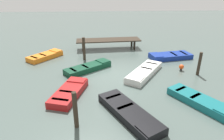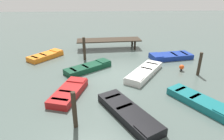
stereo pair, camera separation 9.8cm
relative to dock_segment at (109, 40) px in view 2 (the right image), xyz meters
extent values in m
plane|color=#4C5B56|center=(-0.06, -6.33, -0.85)|extent=(80.00, 80.00, 0.00)
cube|color=#33281E|center=(0.00, 0.00, 0.05)|extent=(6.41, 2.12, 0.10)
cylinder|color=black|center=(2.48, 0.76, -0.42)|extent=(0.20, 0.20, 0.85)
cylinder|color=black|center=(2.56, -0.42, -0.42)|extent=(0.20, 0.20, 0.85)
cylinder|color=black|center=(-2.56, 0.42, -0.42)|extent=(0.20, 0.20, 0.85)
cylinder|color=black|center=(-2.48, -0.76, -0.42)|extent=(0.20, 0.20, 0.85)
cube|color=maroon|center=(-2.70, -9.06, -0.65)|extent=(2.03, 3.29, 0.40)
cube|color=black|center=(-2.70, -9.06, -0.51)|extent=(1.65, 2.77, 0.04)
cube|color=maroon|center=(-2.36, -7.91, -0.42)|extent=(1.24, 0.96, 0.06)
cube|color=black|center=(-2.76, -9.28, -0.47)|extent=(0.96, 0.46, 0.04)
cube|color=black|center=(-3.01, -10.10, -0.47)|extent=(0.96, 0.46, 0.04)
cube|color=orange|center=(-5.68, -2.53, -0.65)|extent=(2.84, 3.10, 0.40)
cube|color=black|center=(-5.68, -2.53, -0.51)|extent=(2.35, 2.58, 0.04)
cube|color=orange|center=(-4.93, -1.61, -0.42)|extent=(1.26, 1.20, 0.06)
cube|color=black|center=(-5.82, -2.70, -0.47)|extent=(0.86, 0.75, 0.04)
cube|color=black|center=(-6.34, -3.35, -0.47)|extent=(0.86, 0.75, 0.04)
cube|color=silver|center=(2.23, -6.50, -0.65)|extent=(3.32, 4.04, 0.40)
cube|color=#334772|center=(2.23, -6.50, -0.51)|extent=(2.76, 3.39, 0.04)
cube|color=silver|center=(1.31, -7.81, -0.42)|extent=(1.38, 1.35, 0.06)
cube|color=navy|center=(2.41, -6.25, -0.47)|extent=(0.86, 0.69, 0.04)
cube|color=navy|center=(3.06, -5.32, -0.47)|extent=(0.86, 0.69, 0.04)
cube|color=navy|center=(5.26, -3.24, -0.65)|extent=(3.78, 2.03, 0.40)
cube|color=silver|center=(5.26, -3.24, -0.51)|extent=(3.20, 1.63, 0.04)
cube|color=navy|center=(3.89, -3.48, -0.42)|extent=(1.00, 1.41, 0.06)
cube|color=#A4A49F|center=(5.53, -3.19, -0.47)|extent=(0.39, 1.14, 0.04)
cube|color=#A4A49F|center=(6.50, -3.02, -0.47)|extent=(0.39, 1.14, 0.04)
cube|color=#0C3823|center=(-1.79, -5.44, -0.65)|extent=(3.53, 3.02, 0.40)
cube|color=maroon|center=(-1.79, -5.44, -0.51)|extent=(2.96, 2.51, 0.04)
cube|color=#0C3823|center=(-0.67, -4.60, -0.42)|extent=(1.21, 1.25, 0.06)
cube|color=maroon|center=(-2.01, -5.60, -0.47)|extent=(0.66, 0.79, 0.04)
cube|color=maroon|center=(-2.80, -6.20, -0.47)|extent=(0.66, 0.79, 0.04)
cube|color=black|center=(0.42, -11.19, -0.65)|extent=(2.91, 4.04, 0.40)
cube|color=gray|center=(0.42, -11.19, -0.51)|extent=(2.40, 3.40, 0.04)
cube|color=black|center=(1.15, -12.55, -0.42)|extent=(1.35, 1.27, 0.06)
cube|color=#776E5D|center=(0.28, -10.93, -0.47)|extent=(0.91, 0.61, 0.04)
cube|color=#776E5D|center=(-0.23, -9.97, -0.47)|extent=(0.91, 0.61, 0.04)
cube|color=#14666B|center=(4.29, -10.42, -0.65)|extent=(2.69, 3.49, 0.40)
cube|color=beige|center=(4.29, -10.42, -0.51)|extent=(2.22, 2.93, 0.04)
cube|color=#9B9789|center=(4.16, -10.20, -0.47)|extent=(0.83, 0.60, 0.04)
cube|color=#9B9789|center=(3.67, -9.39, -0.47)|extent=(0.83, 0.60, 0.04)
cylinder|color=#33281E|center=(5.99, -6.78, -0.01)|extent=(0.21, 0.21, 1.67)
cylinder|color=#33281E|center=(-2.00, -11.80, 0.03)|extent=(0.20, 0.20, 1.76)
cylinder|color=#33281E|center=(-2.21, -3.14, 0.13)|extent=(0.23, 0.23, 1.95)
cylinder|color=#262626|center=(5.13, -5.96, -0.79)|extent=(0.16, 0.16, 0.12)
sphere|color=#E54C19|center=(5.13, -5.96, -0.55)|extent=(0.36, 0.36, 0.36)
camera|label=1|loc=(-0.89, -18.78, 4.87)|focal=30.85mm
camera|label=2|loc=(-0.79, -18.78, 4.87)|focal=30.85mm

